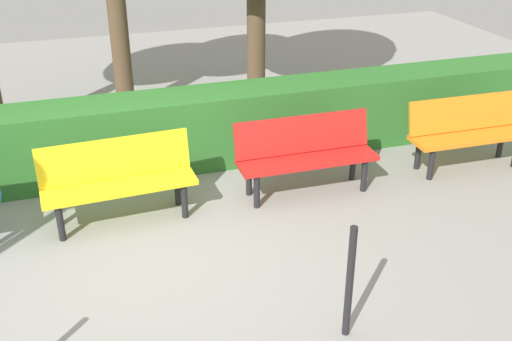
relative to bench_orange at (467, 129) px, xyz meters
name	(u,v)px	position (x,y,z in m)	size (l,w,h in m)	color
ground_plane	(144,253)	(4.07, 0.72, -0.48)	(17.36, 17.36, 0.00)	gray
bench_orange	(467,129)	(0.00, 0.00, 0.00)	(1.49, 0.50, 0.86)	orange
bench_red	(305,152)	(2.12, 0.00, 0.00)	(1.59, 0.49, 0.86)	red
bench_yellow	(118,177)	(4.19, -0.01, 0.00)	(1.58, 0.53, 0.86)	yellow
hedge_row	(195,129)	(3.14, -1.08, -0.02)	(13.36, 0.67, 0.91)	#2D6B28
railing_post_mid	(350,283)	(2.71, 2.35, 0.02)	(0.06, 0.06, 1.00)	black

